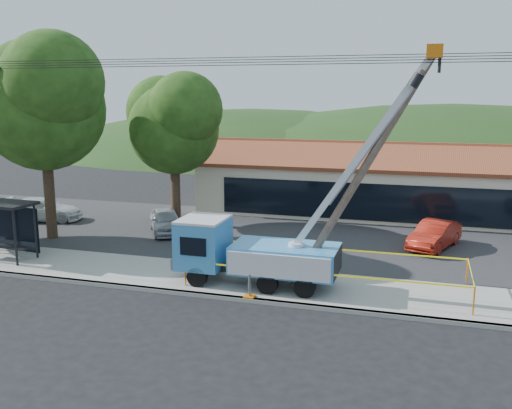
{
  "coord_description": "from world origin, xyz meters",
  "views": [
    {
      "loc": [
        6.98,
        -17.4,
        7.82
      ],
      "look_at": [
        0.33,
        5.0,
        3.17
      ],
      "focal_mm": 40.0,
      "sensor_mm": 36.0,
      "label": 1
    }
  ],
  "objects_px": {
    "utility_truck": "(253,249)",
    "car_red": "(434,250)",
    "car_silver": "(166,234)",
    "leaning_pole": "(366,166)",
    "bus_shelter": "(7,217)",
    "car_white": "(44,222)"
  },
  "relations": [
    {
      "from": "leaning_pole",
      "to": "car_silver",
      "type": "height_order",
      "value": "leaning_pole"
    },
    {
      "from": "bus_shelter",
      "to": "car_red",
      "type": "xyz_separation_m",
      "value": [
        19.06,
        7.64,
        -2.12
      ]
    },
    {
      "from": "utility_truck",
      "to": "leaning_pole",
      "type": "bearing_deg",
      "value": 1.11
    },
    {
      "from": "leaning_pole",
      "to": "car_silver",
      "type": "bearing_deg",
      "value": 149.08
    },
    {
      "from": "car_silver",
      "to": "car_white",
      "type": "xyz_separation_m",
      "value": [
        -8.51,
        0.67,
        0.0
      ]
    },
    {
      "from": "car_red",
      "to": "bus_shelter",
      "type": "bearing_deg",
      "value": -137.7
    },
    {
      "from": "leaning_pole",
      "to": "bus_shelter",
      "type": "xyz_separation_m",
      "value": [
        -16.29,
        0.15,
        -2.99
      ]
    },
    {
      "from": "leaning_pole",
      "to": "car_red",
      "type": "xyz_separation_m",
      "value": [
        2.77,
        7.79,
        -5.11
      ]
    },
    {
      "from": "leaning_pole",
      "to": "car_red",
      "type": "distance_m",
      "value": 9.72
    },
    {
      "from": "bus_shelter",
      "to": "car_white",
      "type": "distance_m",
      "value": 8.55
    },
    {
      "from": "utility_truck",
      "to": "car_red",
      "type": "xyz_separation_m",
      "value": [
        7.09,
        7.88,
        -1.59
      ]
    },
    {
      "from": "utility_truck",
      "to": "car_red",
      "type": "distance_m",
      "value": 10.71
    },
    {
      "from": "utility_truck",
      "to": "leaning_pole",
      "type": "distance_m",
      "value": 5.57
    },
    {
      "from": "utility_truck",
      "to": "car_silver",
      "type": "bearing_deg",
      "value": 135.85
    },
    {
      "from": "leaning_pole",
      "to": "bus_shelter",
      "type": "relative_size",
      "value": 3.16
    },
    {
      "from": "bus_shelter",
      "to": "car_red",
      "type": "relative_size",
      "value": 0.7
    },
    {
      "from": "leaning_pole",
      "to": "bus_shelter",
      "type": "bearing_deg",
      "value": 179.48
    },
    {
      "from": "car_silver",
      "to": "car_red",
      "type": "distance_m",
      "value": 14.29
    },
    {
      "from": "utility_truck",
      "to": "bus_shelter",
      "type": "bearing_deg",
      "value": 178.89
    },
    {
      "from": "utility_truck",
      "to": "leaning_pole",
      "type": "xyz_separation_m",
      "value": [
        4.31,
        0.08,
        3.52
      ]
    },
    {
      "from": "leaning_pole",
      "to": "car_red",
      "type": "height_order",
      "value": "leaning_pole"
    },
    {
      "from": "bus_shelter",
      "to": "utility_truck",
      "type": "bearing_deg",
      "value": 3.31
    }
  ]
}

